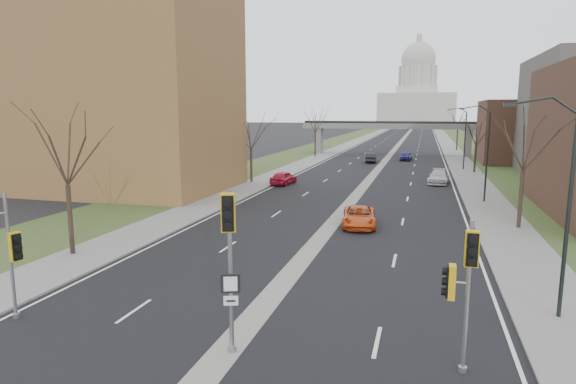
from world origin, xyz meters
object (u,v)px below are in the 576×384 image
at_px(signal_pole_left, 6,239).
at_px(car_right_far, 406,156).
at_px(signal_pole_right, 463,276).
at_px(car_right_near, 359,217).
at_px(car_left_far, 371,158).
at_px(signal_pole_median, 229,243).
at_px(car_right_mid, 439,177).
at_px(car_left_near, 284,178).

height_order(signal_pole_left, car_right_far, signal_pole_left).
bearing_deg(signal_pole_right, car_right_near, 106.60).
height_order(signal_pole_left, car_right_near, signal_pole_left).
bearing_deg(car_left_far, signal_pole_right, 94.03).
bearing_deg(car_right_near, signal_pole_median, -102.21).
height_order(car_right_mid, car_right_far, car_right_mid).
bearing_deg(signal_pole_left, car_left_far, 103.31).
relative_size(signal_pole_median, car_right_near, 1.12).
bearing_deg(signal_pole_left, car_right_mid, 87.98).
xyz_separation_m(signal_pole_left, car_right_far, (12.48, 70.06, -2.61)).
height_order(signal_pole_left, car_right_mid, signal_pole_left).
bearing_deg(car_right_far, signal_pole_median, -87.88).
bearing_deg(car_right_far, car_right_near, -86.98).
xyz_separation_m(car_right_near, car_right_mid, (6.08, 23.59, 0.08)).
distance_m(car_left_near, car_left_far, 27.98).
xyz_separation_m(signal_pole_median, car_left_far, (-2.34, 65.17, -3.20)).
bearing_deg(car_left_far, car_right_near, 90.58).
relative_size(car_right_near, car_right_mid, 0.94).
bearing_deg(car_left_far, car_right_far, -140.87).
bearing_deg(car_right_far, signal_pole_right, -81.90).
distance_m(signal_pole_right, car_right_mid, 42.85).
distance_m(car_left_far, car_right_mid, 23.74).
height_order(car_left_near, car_right_near, car_left_near).
distance_m(signal_pole_median, car_right_far, 70.45).
xyz_separation_m(signal_pole_right, car_right_mid, (0.44, 42.78, -2.47)).
xyz_separation_m(car_left_far, car_right_mid, (10.08, -21.50, 0.01)).
distance_m(car_right_near, car_right_mid, 24.36).
xyz_separation_m(car_left_near, car_left_far, (7.00, 27.09, -0.01)).
distance_m(signal_pole_right, car_right_near, 20.17).
relative_size(car_right_mid, car_right_far, 1.22).
distance_m(car_left_far, car_right_far, 7.45).
distance_m(car_left_near, car_right_near, 21.09).
bearing_deg(signal_pole_median, car_right_near, 66.12).
xyz_separation_m(signal_pole_right, car_left_far, (-9.63, 64.28, -2.49)).
bearing_deg(signal_pole_left, signal_pole_median, 18.04).
xyz_separation_m(signal_pole_right, car_left_near, (-16.63, 37.19, -2.48)).
height_order(signal_pole_median, car_right_near, signal_pole_median).
bearing_deg(car_right_mid, car_left_far, 121.01).
relative_size(signal_pole_left, signal_pole_right, 1.03).
relative_size(car_left_far, car_right_mid, 0.87).
relative_size(car_right_near, car_right_far, 1.15).
bearing_deg(signal_pole_right, car_right_far, 93.74).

